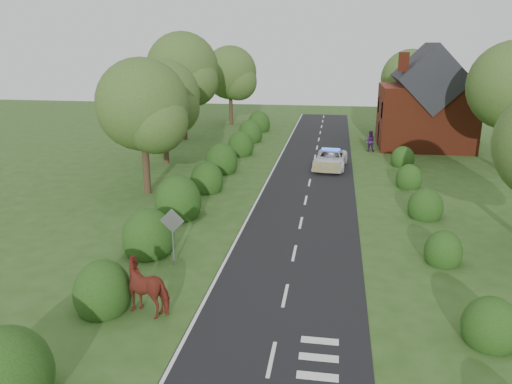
% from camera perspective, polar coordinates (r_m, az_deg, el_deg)
% --- Properties ---
extents(ground, '(120.00, 120.00, 0.00)m').
position_cam_1_polar(ground, '(19.21, 3.36, -11.77)').
color(ground, '#2F4E1B').
extents(road, '(6.00, 70.00, 0.02)m').
position_cam_1_polar(road, '(33.14, 6.03, 0.60)').
color(road, black).
rests_on(road, ground).
extents(road_markings, '(4.96, 70.00, 0.01)m').
position_cam_1_polar(road_markings, '(31.28, 2.89, -0.28)').
color(road_markings, white).
rests_on(road_markings, road).
extents(hedgerow_left, '(2.75, 50.41, 3.00)m').
position_cam_1_polar(hedgerow_left, '(30.81, -6.47, 0.77)').
color(hedgerow_left, '#0F420F').
rests_on(hedgerow_left, ground).
extents(hedgerow_right, '(2.10, 45.78, 2.10)m').
position_cam_1_polar(hedgerow_right, '(29.74, 18.41, -0.98)').
color(hedgerow_right, '#0F420F').
rests_on(hedgerow_right, ground).
extents(tree_left_a, '(5.74, 5.60, 8.38)m').
position_cam_1_polar(tree_left_a, '(31.07, -12.51, 9.27)').
color(tree_left_a, '#332316').
rests_on(tree_left_a, ground).
extents(tree_left_b, '(5.74, 5.60, 8.07)m').
position_cam_1_polar(tree_left_b, '(39.08, -10.27, 10.41)').
color(tree_left_b, '#332316').
rests_on(tree_left_b, ground).
extents(tree_left_c, '(6.97, 6.80, 10.22)m').
position_cam_1_polar(tree_left_c, '(48.86, -8.10, 13.46)').
color(tree_left_c, '#332316').
rests_on(tree_left_c, ground).
extents(tree_left_d, '(6.15, 6.00, 8.89)m').
position_cam_1_polar(tree_left_d, '(57.99, -2.71, 13.21)').
color(tree_left_d, '#332316').
rests_on(tree_left_d, ground).
extents(tree_right_c, '(6.15, 6.00, 8.58)m').
position_cam_1_polar(tree_right_c, '(55.33, 17.49, 12.00)').
color(tree_right_c, '#332316').
rests_on(tree_right_c, ground).
extents(road_sign, '(1.06, 0.08, 2.53)m').
position_cam_1_polar(road_sign, '(21.30, -9.53, -4.14)').
color(road_sign, gray).
rests_on(road_sign, ground).
extents(house, '(8.00, 7.40, 9.17)m').
position_cam_1_polar(house, '(47.78, 18.86, 9.37)').
color(house, maroon).
rests_on(house, ground).
extents(cow, '(2.45, 1.64, 1.60)m').
position_cam_1_polar(cow, '(18.31, -12.03, -10.83)').
color(cow, maroon).
rests_on(cow, ground).
extents(police_van, '(2.69, 5.16, 1.52)m').
position_cam_1_polar(police_van, '(38.27, 8.50, 3.74)').
color(police_van, white).
rests_on(police_van, ground).
extents(pedestrian_red, '(0.68, 0.53, 1.63)m').
position_cam_1_polar(pedestrian_red, '(45.57, 12.96, 5.73)').
color(pedestrian_red, '#B80907').
rests_on(pedestrian_red, ground).
extents(pedestrian_purple, '(0.89, 0.69, 1.81)m').
position_cam_1_polar(pedestrian_purple, '(44.90, 12.89, 5.70)').
color(pedestrian_purple, '#33164E').
rests_on(pedestrian_purple, ground).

